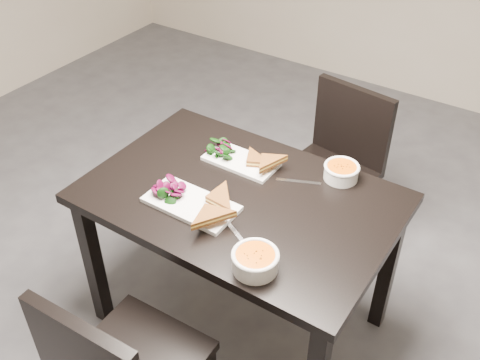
{
  "coord_description": "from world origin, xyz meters",
  "views": [
    {
      "loc": [
        1.15,
        -1.45,
        2.11
      ],
      "look_at": [
        0.23,
        -0.05,
        0.82
      ],
      "focal_mm": 41.54,
      "sensor_mm": 36.0,
      "label": 1
    }
  ],
  "objects": [
    {
      "name": "salad_far",
      "position": [
        0.02,
        0.13,
        0.79
      ],
      "size": [
        0.1,
        0.09,
        0.04
      ],
      "primitive_type": null,
      "color": "black",
      "rests_on": "plate_far"
    },
    {
      "name": "sandwich_near",
      "position": [
        0.18,
        -0.2,
        0.8
      ],
      "size": [
        0.19,
        0.15,
        0.06
      ],
      "primitive_type": null,
      "rotation": [
        0.0,
        0.0,
        -0.08
      ],
      "color": "brown",
      "rests_on": "plate_near"
    },
    {
      "name": "sandwich_far",
      "position": [
        0.18,
        0.11,
        0.79
      ],
      "size": [
        0.19,
        0.17,
        0.05
      ],
      "primitive_type": null,
      "rotation": [
        0.0,
        0.0,
        0.44
      ],
      "color": "brown",
      "rests_on": "plate_far"
    },
    {
      "name": "table",
      "position": [
        0.23,
        -0.05,
        0.65
      ],
      "size": [
        1.2,
        0.8,
        0.75
      ],
      "color": "black",
      "rests_on": "ground"
    },
    {
      "name": "ground",
      "position": [
        0.0,
        0.0,
        0.0
      ],
      "size": [
        5.0,
        5.0,
        0.0
      ],
      "primitive_type": "plane",
      "color": "#47474C",
      "rests_on": "ground"
    },
    {
      "name": "cutlery_far",
      "position": [
        0.38,
        0.14,
        0.75
      ],
      "size": [
        0.17,
        0.09,
        0.0
      ],
      "primitive_type": "cube",
      "rotation": [
        0.0,
        0.0,
        0.41
      ],
      "color": "silver",
      "rests_on": "table"
    },
    {
      "name": "chair_far",
      "position": [
        0.3,
        0.72,
        0.48
      ],
      "size": [
        0.47,
        0.47,
        0.85
      ],
      "rotation": [
        0.0,
        0.0,
        -0.14
      ],
      "color": "black",
      "rests_on": "ground"
    },
    {
      "name": "cutlery_near",
      "position": [
        0.36,
        -0.25,
        0.75
      ],
      "size": [
        0.17,
        0.1,
        0.0
      ],
      "primitive_type": "cube",
      "rotation": [
        0.0,
        0.0,
        -0.47
      ],
      "color": "silver",
      "rests_on": "table"
    },
    {
      "name": "soup_bowl_near",
      "position": [
        0.49,
        -0.35,
        0.79
      ],
      "size": [
        0.16,
        0.16,
        0.07
      ],
      "color": "white",
      "rests_on": "table"
    },
    {
      "name": "plate_near",
      "position": [
        0.11,
        -0.21,
        0.76
      ],
      "size": [
        0.36,
        0.18,
        0.02
      ],
      "primitive_type": "cube",
      "color": "white",
      "rests_on": "table"
    },
    {
      "name": "salad_near",
      "position": [
        0.01,
        -0.21,
        0.79
      ],
      "size": [
        0.11,
        0.1,
        0.05
      ],
      "primitive_type": null,
      "color": "black",
      "rests_on": "plate_near"
    },
    {
      "name": "plate_far",
      "position": [
        0.12,
        0.13,
        0.76
      ],
      "size": [
        0.31,
        0.15,
        0.02
      ],
      "primitive_type": "cube",
      "color": "white",
      "rests_on": "table"
    },
    {
      "name": "soup_bowl_far",
      "position": [
        0.51,
        0.26,
        0.79
      ],
      "size": [
        0.14,
        0.14,
        0.06
      ],
      "color": "white",
      "rests_on": "table"
    }
  ]
}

